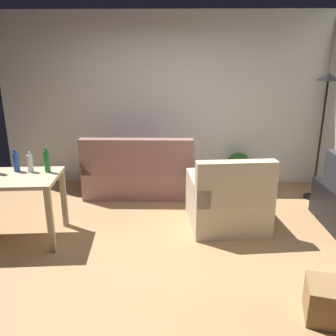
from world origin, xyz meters
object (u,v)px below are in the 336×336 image
Objects in this scene: bottle_green at (47,161)px; bottle_clear at (30,163)px; couch at (139,174)px; desk at (3,186)px; potted_plant at (239,167)px; torchiere_lamp at (325,103)px; bottle_blue at (16,162)px; armchair at (228,202)px.

bottle_clear is at bearing 178.81° from bottle_green.
couch is 5.68× the size of bottle_green.
potted_plant is (2.91, 1.78, -0.32)m from desk.
torchiere_lamp is 7.06× the size of bottle_blue.
torchiere_lamp reaches higher than armchair.
desk is 2.58m from armchair.
bottle_green reaches higher than desk.
bottle_blue reaches higher than desk.
torchiere_lamp is at bearing 18.11° from bottle_green.
torchiere_lamp is at bearing 13.80° from desk.
bottle_green is at bearing -3.27° from bottle_blue.
bottle_clear is (-2.28, -0.20, 0.54)m from armchair.
couch is at bearing -168.76° from potted_plant.
torchiere_lamp is 4.24m from desk.
torchiere_lamp is 7.72× the size of bottle_clear.
bottle_clear is at bearing 29.60° from desk.
bottle_green is (0.20, -0.00, 0.02)m from bottle_clear.
armchair is at bearing 4.27° from bottle_blue.
couch is 1.78m from bottle_clear.
bottle_green is (-2.47, -1.61, 0.56)m from potted_plant.
potted_plant is at bearing 29.33° from bottle_blue.
potted_plant is (-1.04, 0.46, -1.08)m from torchiere_lamp.
bottle_green reaches higher than armchair.
armchair is (2.53, 0.37, -0.33)m from desk.
torchiere_lamp reaches higher than bottle_clear.
armchair is 4.20× the size of bottle_clear.
bottle_clear is (-2.66, -1.60, 0.53)m from potted_plant.
armchair is at bearing 4.99° from bottle_clear.
potted_plant is 1.46m from armchair.
bottle_blue is 1.09× the size of bottle_clear.
potted_plant is (1.57, 0.31, 0.02)m from couch.
desk is 4.42× the size of bottle_green.
bottle_clear reaches higher than couch.
desk is 1.27× the size of armchair.
couch reaches higher than desk.
torchiere_lamp is 1.57m from potted_plant.
torchiere_lamp is (2.61, -0.15, 1.10)m from couch.
torchiere_lamp reaches higher than couch.
bottle_clear reaches higher than desk.
armchair is (1.19, -1.09, 0.01)m from couch.
torchiere_lamp is 3.18× the size of potted_plant.
couch is at bearing 55.38° from bottle_green.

